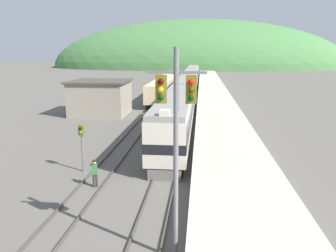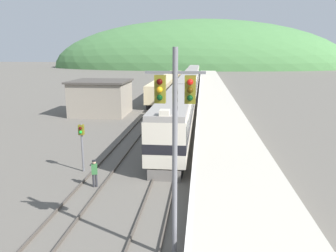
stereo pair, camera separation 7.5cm
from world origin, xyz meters
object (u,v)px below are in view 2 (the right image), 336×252
Objects in this scene: carriage_third at (191,80)px; signal_mast_main at (175,127)px; siding_train at (168,85)px; carriage_second at (187,90)px; express_train_lead_car at (176,116)px; track_worker at (95,172)px; carriage_fourth at (194,74)px; signal_post_siding at (82,138)px.

carriage_third is 59.44m from signal_mast_main.
siding_train is 4.63× the size of signal_mast_main.
carriage_second is 1.00× the size of carriage_third.
express_train_lead_car is 11.89× the size of track_worker.
track_worker is (-4.21, -52.52, -1.36)m from carriage_third.
carriage_fourth is 5.54× the size of signal_post_siding.
signal_mast_main is 2.46× the size of signal_post_siding.
carriage_fourth is at bearing 80.12° from siding_train.
siding_train is at bearing -128.07° from carriage_third.
signal_post_siding is at bearing -91.86° from siding_train.
carriage_third reaches higher than signal_post_siding.
express_train_lead_car reaches higher than signal_post_siding.
signal_mast_main reaches higher than carriage_third.
signal_post_siding is (-5.91, -49.96, 0.13)m from carriage_third.
express_train_lead_car is 21.09m from carriage_second.
carriage_third is (0.00, 41.05, -0.01)m from express_train_lead_car.
track_worker is (-4.21, -11.47, -1.37)m from express_train_lead_car.
carriage_second is at bearing -72.58° from siding_train.
signal_post_siding is (-7.27, 9.38, -3.09)m from signal_mast_main.
carriage_fourth is at bearing 86.67° from track_worker.
carriage_third is 10.87× the size of track_worker.
signal_post_siding is (-5.91, -8.91, 0.11)m from express_train_lead_car.
siding_train is at bearing 88.14° from signal_post_siding.
carriage_third is at bearing 83.26° from signal_post_siding.
siding_train reaches higher than track_worker.
carriage_third is at bearing 51.93° from siding_train.
signal_post_siding is at bearing -123.53° from express_train_lead_car.
signal_mast_main is (1.37, -79.30, 3.22)m from carriage_fourth.
siding_train is at bearing 107.42° from carriage_second.
signal_post_siding is at bearing 127.79° from signal_mast_main.
signal_post_siding is (-5.91, -69.92, 0.13)m from carriage_fourth.
siding_train is at bearing 96.21° from signal_mast_main.
signal_mast_main reaches higher than signal_post_siding.
signal_post_siding is at bearing -96.74° from carriage_third.
carriage_fourth reaches higher than signal_post_siding.
track_worker is (-4.21, -72.47, -1.36)m from carriage_fourth.
carriage_third is 5.54× the size of signal_post_siding.
carriage_third is at bearing 90.00° from carriage_second.
carriage_second is 19.96m from carriage_third.
track_worker is at bearing 129.27° from signal_mast_main.
carriage_third is at bearing 85.41° from track_worker.
carriage_fourth is 10.87× the size of track_worker.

